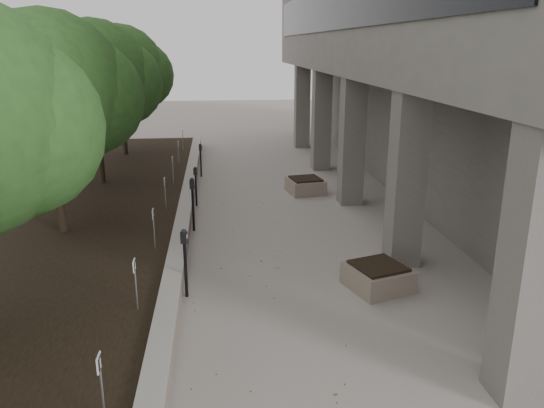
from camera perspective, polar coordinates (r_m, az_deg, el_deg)
retaining_wall at (r=15.12m, az=-9.38°, el=-1.70°), size 0.39×26.00×0.50m
planting_bed at (r=15.81m, az=-22.80°, el=-2.20°), size 7.00×26.00×0.40m
crabapple_tree_3 at (r=14.03m, az=-22.51°, el=7.89°), size 4.60×4.00×5.44m
crabapple_tree_4 at (r=18.85m, az=-18.35°, el=10.25°), size 4.60×4.00×5.44m
crabapple_tree_5 at (r=23.74m, az=-15.87°, el=11.62°), size 4.60×4.00×5.44m
parking_sign_2 at (r=7.28m, az=-17.73°, el=-18.33°), size 0.04×0.22×0.96m
parking_sign_3 at (r=9.85m, az=-14.36°, el=-8.36°), size 0.04×0.22×0.96m
parking_sign_4 at (r=12.61m, az=-12.50°, el=-2.62°), size 0.04×0.22×0.96m
parking_sign_5 at (r=15.46m, az=-11.34°, el=1.04°), size 0.04×0.22×0.96m
parking_sign_6 at (r=18.36m, az=-10.53°, el=3.55°), size 0.04×0.22×0.96m
parking_sign_7 at (r=21.28m, az=-9.95°, el=5.37°), size 0.04×0.22×0.96m
parking_sign_8 at (r=24.23m, az=-9.50°, el=6.75°), size 0.04×0.22×0.96m
parking_meter_2 at (r=10.94m, az=-9.25°, el=-6.28°), size 0.17×0.15×1.47m
parking_meter_3 at (r=14.75m, az=-8.45°, el=-0.06°), size 0.15×0.11×1.51m
parking_meter_4 at (r=17.09m, az=-8.14°, el=1.87°), size 0.15×0.12×1.28m
parking_meter_5 at (r=20.91m, az=-7.63°, el=4.65°), size 0.13×0.09×1.31m
planter_front at (r=11.56m, az=11.24°, el=-7.60°), size 1.46×1.46×0.54m
planter_back at (r=18.55m, az=3.60°, el=2.00°), size 1.34×1.34×0.54m
berry_scatter at (r=11.48m, az=-1.68°, el=-8.86°), size 3.30×14.10×0.02m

